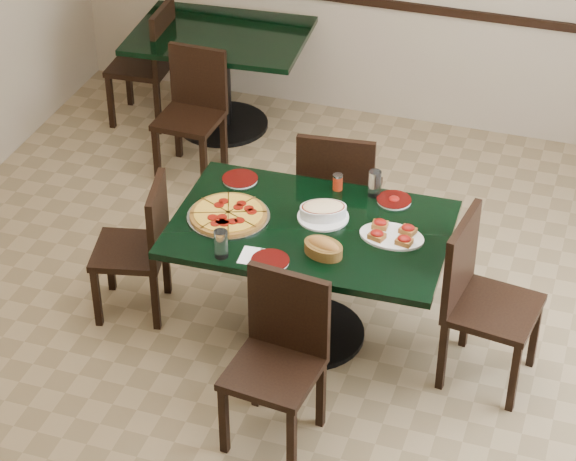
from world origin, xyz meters
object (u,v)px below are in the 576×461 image
(chair_left, at_px, (142,242))
(lasagna_casserole, at_px, (323,211))
(chair_near, at_px, (280,351))
(bruschetta_platter, at_px, (392,234))
(bread_basket, at_px, (323,248))
(chair_far, at_px, (338,192))
(back_chair_left, at_px, (151,58))
(pepperoni_pizza, at_px, (228,215))
(chair_right, at_px, (479,293))
(main_table, at_px, (310,254))
(back_table, at_px, (221,62))
(back_chair_near, at_px, (193,105))

(chair_left, distance_m, lasagna_casserole, 1.07)
(chair_near, bearing_deg, bruschetta_platter, 70.99)
(bread_basket, relative_size, bruschetta_platter, 0.69)
(chair_far, distance_m, chair_left, 1.19)
(back_chair_left, relative_size, pepperoni_pizza, 2.04)
(pepperoni_pizza, bearing_deg, lasagna_casserole, 17.53)
(lasagna_casserole, bearing_deg, chair_far, 75.78)
(chair_right, distance_m, pepperoni_pizza, 1.39)
(pepperoni_pizza, distance_m, lasagna_casserole, 0.51)
(pepperoni_pizza, xyz_separation_m, lasagna_casserole, (0.48, 0.15, 0.03))
(chair_near, distance_m, back_chair_left, 3.38)
(main_table, relative_size, bruschetta_platter, 4.15)
(pepperoni_pizza, height_order, bruschetta_platter, bruschetta_platter)
(chair_near, xyz_separation_m, chair_left, (-1.05, 0.68, -0.04))
(back_table, relative_size, pepperoni_pizza, 2.88)
(chair_far, bearing_deg, back_table, -54.05)
(chair_far, distance_m, chair_right, 1.19)
(back_table, xyz_separation_m, chair_near, (1.41, -2.85, -0.01))
(chair_far, distance_m, bread_basket, 0.95)
(bread_basket, height_order, bruschetta_platter, bread_basket)
(chair_near, distance_m, bread_basket, 0.59)
(chair_far, distance_m, back_chair_near, 1.51)
(chair_far, height_order, bruschetta_platter, chair_far)
(back_table, distance_m, chair_left, 2.20)
(back_chair_left, height_order, bruschetta_platter, back_chair_left)
(chair_right, relative_size, lasagna_casserole, 3.27)
(chair_right, bearing_deg, chair_near, 138.28)
(main_table, relative_size, bread_basket, 5.98)
(main_table, bearing_deg, lasagna_casserole, 65.42)
(chair_far, height_order, lasagna_casserole, chair_far)
(chair_far, bearing_deg, chair_near, 88.53)
(chair_near, xyz_separation_m, back_chair_left, (-1.92, 2.78, 0.00))
(back_chair_left, bearing_deg, pepperoni_pizza, 30.10)
(back_chair_near, height_order, bruschetta_platter, back_chair_near)
(pepperoni_pizza, bearing_deg, back_chair_left, 123.81)
(main_table, height_order, back_chair_near, back_chair_near)
(bruschetta_platter, bearing_deg, back_table, 133.90)
(back_chair_near, relative_size, bruschetta_platter, 2.43)
(pepperoni_pizza, bearing_deg, back_chair_near, 118.67)
(chair_right, height_order, bruschetta_platter, chair_right)
(main_table, distance_m, back_chair_near, 1.99)
(chair_near, relative_size, back_chair_left, 1.00)
(bread_basket, bearing_deg, chair_near, -79.16)
(bread_basket, bearing_deg, back_table, 139.66)
(lasagna_casserole, xyz_separation_m, bread_basket, (0.10, -0.32, -0.01))
(main_table, distance_m, chair_near, 0.75)
(chair_far, relative_size, bruschetta_platter, 2.69)
(chair_right, bearing_deg, main_table, 96.67)
(main_table, height_order, bruschetta_platter, bruschetta_platter)
(main_table, height_order, chair_right, chair_right)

